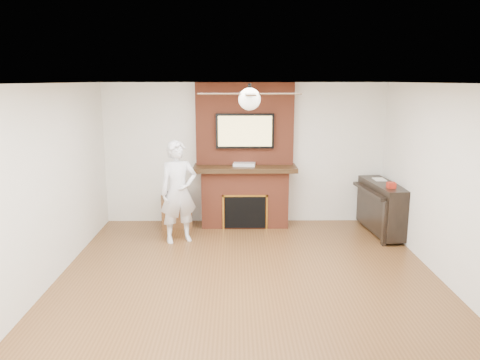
{
  "coord_description": "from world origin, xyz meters",
  "views": [
    {
      "loc": [
        -0.17,
        -5.52,
        2.54
      ],
      "look_at": [
        -0.1,
        0.9,
        1.16
      ],
      "focal_mm": 35.0,
      "sensor_mm": 36.0,
      "label": 1
    }
  ],
  "objects_px": {
    "fireplace": "(245,170)",
    "side_table": "(176,210)",
    "person": "(178,192)",
    "piano": "(382,207)"
  },
  "relations": [
    {
      "from": "fireplace",
      "to": "person",
      "type": "xyz_separation_m",
      "value": [
        -1.06,
        -0.9,
        -0.18
      ]
    },
    {
      "from": "side_table",
      "to": "piano",
      "type": "xyz_separation_m",
      "value": [
        3.51,
        -0.48,
        0.19
      ]
    },
    {
      "from": "fireplace",
      "to": "person",
      "type": "bearing_deg",
      "value": -139.72
    },
    {
      "from": "fireplace",
      "to": "side_table",
      "type": "xyz_separation_m",
      "value": [
        -1.22,
        -0.07,
        -0.72
      ]
    },
    {
      "from": "fireplace",
      "to": "piano",
      "type": "height_order",
      "value": "fireplace"
    },
    {
      "from": "person",
      "to": "piano",
      "type": "relative_size",
      "value": 1.19
    },
    {
      "from": "fireplace",
      "to": "side_table",
      "type": "distance_m",
      "value": 1.42
    },
    {
      "from": "fireplace",
      "to": "piano",
      "type": "bearing_deg",
      "value": -13.46
    },
    {
      "from": "person",
      "to": "side_table",
      "type": "distance_m",
      "value": 1.0
    },
    {
      "from": "side_table",
      "to": "fireplace",
      "type": "bearing_deg",
      "value": -6.49
    }
  ]
}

